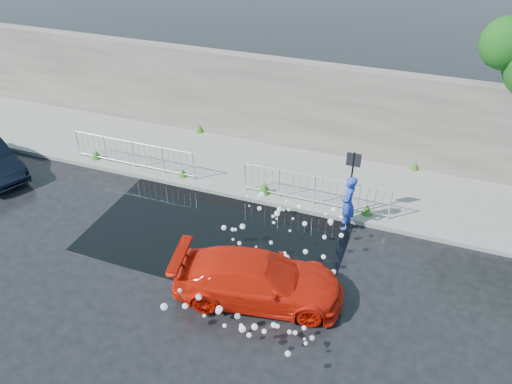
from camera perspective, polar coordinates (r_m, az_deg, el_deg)
ground at (r=15.55m, az=-7.50°, el=-6.22°), size 90.00×90.00×0.00m
pavement at (r=19.21m, az=-0.82°, el=2.93°), size 30.00×4.00×0.15m
curb at (r=17.65m, az=-3.16°, el=-0.18°), size 30.00×0.25×0.16m
retaining_wall at (r=20.22m, az=1.41°, el=10.39°), size 30.00×0.60×3.50m
puddle at (r=16.05m, az=-4.30°, el=-4.49°), size 8.00×5.00×0.01m
sign_post at (r=15.86m, az=10.91°, el=1.99°), size 0.45×0.06×2.50m
railing_left at (r=19.30m, az=-13.83°, el=4.30°), size 5.05×0.05×1.10m
railing_right at (r=16.77m, az=6.72°, el=0.31°), size 5.05×0.05×1.10m
weeds at (r=18.66m, az=-1.99°, el=2.83°), size 12.17×3.93×0.45m
water_spray at (r=13.84m, az=1.47°, el=-7.79°), size 3.67×5.65×0.97m
red_car at (r=13.41m, az=0.28°, el=-9.93°), size 4.80×2.68×1.31m
person at (r=15.91m, az=10.47°, el=-1.26°), size 0.52×0.73×1.87m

